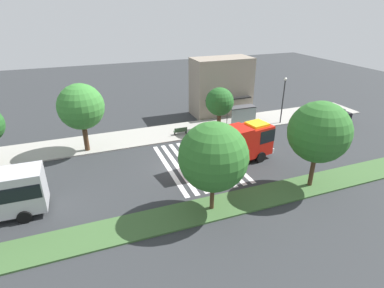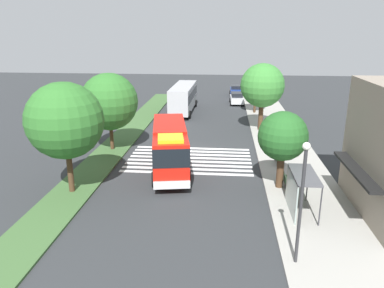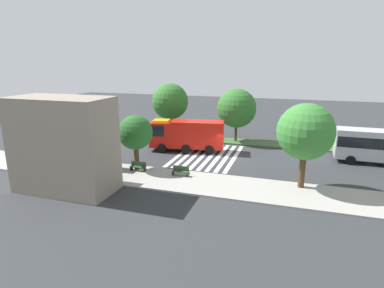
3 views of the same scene
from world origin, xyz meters
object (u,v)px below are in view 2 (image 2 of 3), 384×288
bus_stop_shelter (298,185)px  sidewalk_tree_center (283,137)px  fire_truck (170,147)px  bench_near_shelter (286,179)px  parked_car_mid (237,98)px  median_tree_west (65,121)px  sidewalk_tree_west (262,86)px  transit_bus (183,96)px  bench_west_of_shelter (278,158)px  median_tree_far_west (109,102)px  street_lamp (302,194)px  sidewalk_tree_far_west (256,82)px  parked_car_west (236,90)px

bus_stop_shelter → sidewalk_tree_center: (-3.59, -0.52, 1.95)m
fire_truck → bus_stop_shelter: bearing=46.0°
bench_near_shelter → parked_car_mid: bearing=-174.9°
fire_truck → median_tree_west: (4.26, -6.21, 2.99)m
bus_stop_shelter → median_tree_west: median_tree_west is taller
parked_car_mid → sidewalk_tree_center: (30.80, 2.20, 2.96)m
sidewalk_tree_west → bench_near_shelter: bearing=1.9°
transit_bus → bench_west_of_shelter: bearing=-151.6°
sidewalk_tree_center → median_tree_far_west: median_tree_far_west is taller
transit_bus → median_tree_west: 27.00m
parked_car_mid → bus_stop_shelter: size_ratio=1.25×
median_tree_far_west → street_lamp: bearing=40.6°
sidewalk_tree_far_west → median_tree_west: size_ratio=0.78×
parked_car_mid → bench_west_of_shelter: 26.10m
bench_near_shelter → median_tree_far_west: size_ratio=0.23×
street_lamp → median_tree_far_west: 21.40m
parked_car_west → bench_west_of_shelter: parked_car_west is taller
transit_bus → bench_near_shelter: transit_bus is taller
bench_near_shelter → bench_west_of_shelter: (-4.44, 0.00, 0.00)m
street_lamp → sidewalk_tree_west: size_ratio=0.83×
parked_car_west → sidewalk_tree_west: size_ratio=0.61×
parked_car_mid → sidewalk_tree_center: 31.02m
street_lamp → bench_near_shelter: bearing=174.4°
street_lamp → sidewalk_tree_far_west: 33.29m
street_lamp → sidewalk_tree_west: sidewalk_tree_west is taller
bench_near_shelter → parked_car_west: bearing=-175.9°
bus_stop_shelter → bench_near_shelter: 4.20m
sidewalk_tree_center → median_tree_west: median_tree_west is taller
street_lamp → sidewalk_tree_far_west: bearing=179.3°
bus_stop_shelter → street_lamp: bearing=-9.9°
parked_car_west → sidewalk_tree_far_west: (13.81, 2.20, 3.30)m
transit_bus → sidewalk_tree_west: 13.27m
street_lamp → median_tree_far_west: size_ratio=0.86×
sidewalk_tree_far_west → sidewalk_tree_center: size_ratio=1.07×
fire_truck → transit_bus: bearing=174.0°
fire_truck → median_tree_west: bearing=-65.4°
bench_near_shelter → sidewalk_tree_center: bearing=-51.5°
street_lamp → bench_west_of_shelter: bearing=176.2°
fire_truck → bus_stop_shelter: 10.42m
bench_near_shelter → median_tree_west: size_ratio=0.21×
median_tree_west → bench_near_shelter: bearing=99.2°
bus_stop_shelter → sidewalk_tree_far_west: 28.12m
bus_stop_shelter → parked_car_west: bearing=-176.3°
parked_car_west → bus_stop_shelter: 41.92m
parked_car_mid → bench_west_of_shelter: (25.96, 2.72, -0.28)m
fire_truck → street_lamp: size_ratio=1.55×
sidewalk_tree_center → bench_west_of_shelter: bearing=173.9°
sidewalk_tree_far_west → median_tree_west: 30.06m
parked_car_west → parked_car_mid: size_ratio=1.01×
parked_car_west → median_tree_west: 42.22m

